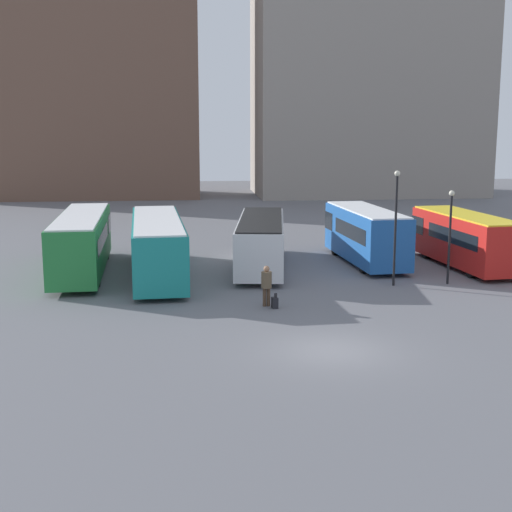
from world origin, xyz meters
name	(u,v)px	position (x,y,z in m)	size (l,w,h in m)	color
ground_plane	(332,350)	(0.00, 0.00, 0.00)	(160.00, 160.00, 0.00)	slate
building_block_left	(82,60)	(-16.01, 58.55, 15.09)	(25.37, 10.97, 30.18)	brown
building_block_right	(367,58)	(16.15, 58.55, 15.55)	(25.64, 14.24, 31.10)	gray
bus_0	(82,241)	(-10.70, 15.03, 1.74)	(2.92, 12.06, 3.18)	#237A38
bus_1	(157,244)	(-6.59, 13.70, 1.69)	(3.31, 12.54, 3.09)	#19847F
bus_2	(261,240)	(-0.84, 15.46, 1.54)	(3.98, 11.39, 2.80)	silver
bus_3	(365,234)	(5.36, 16.17, 1.71)	(3.04, 9.18, 3.17)	#1E56A3
bus_4	(465,238)	(10.69, 14.45, 1.63)	(3.36, 9.42, 3.01)	red
traveler	(266,282)	(-1.58, 6.57, 1.09)	(0.54, 0.54, 1.83)	#4C3828
suitcase	(275,303)	(-1.26, 6.16, 0.25)	(0.29, 0.38, 0.71)	black
lamp_post_0	(450,228)	(8.11, 10.15, 2.85)	(0.28, 0.28, 4.75)	black
lamp_post_1	(396,219)	(5.26, 10.05, 3.38)	(0.28, 0.28, 5.75)	black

